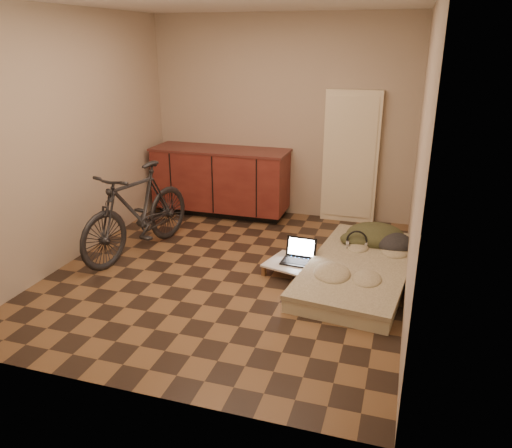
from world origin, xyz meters
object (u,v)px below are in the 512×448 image
(bicycle, at_px, (137,206))
(futon, at_px, (360,269))
(laptop, at_px, (299,256))
(lap_desk, at_px, (302,266))

(bicycle, height_order, futon, bicycle)
(laptop, bearing_deg, bicycle, -175.43)
(futon, distance_m, lap_desk, 0.58)
(bicycle, xyz_separation_m, lap_desk, (1.88, -0.04, -0.44))
(bicycle, xyz_separation_m, laptop, (1.82, 0.05, -0.38))
(bicycle, bearing_deg, laptop, 14.61)
(laptop, bearing_deg, lap_desk, -53.69)
(futon, relative_size, laptop, 6.25)
(bicycle, relative_size, futon, 0.81)
(lap_desk, distance_m, laptop, 0.12)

